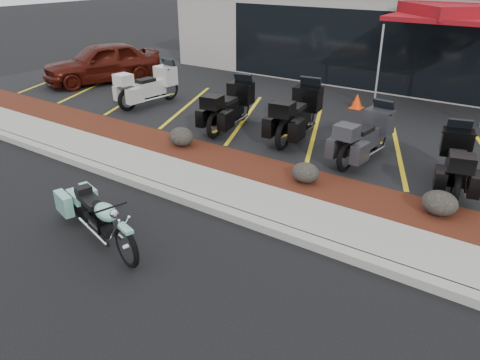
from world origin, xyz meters
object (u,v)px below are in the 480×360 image
Objects in this scene: touring_white at (169,80)px; parked_car at (102,63)px; hero_cruiser at (126,241)px; popup_canopy at (454,13)px; traffic_cone at (357,101)px.

parked_car is at bearing 89.66° from touring_white.
touring_white reaches higher than hero_cruiser.
popup_canopy is (1.70, 11.30, 2.43)m from hero_cruiser.
hero_cruiser is at bearing -16.94° from parked_car.
popup_canopy is (11.01, 3.85, 2.01)m from parked_car.
touring_white is (-5.59, 7.01, 0.37)m from hero_cruiser.
hero_cruiser is 5.56× the size of traffic_cone.
touring_white is at bearing 15.01° from parked_car.
popup_canopy reaches higher than parked_car.
popup_canopy reaches higher than hero_cruiser.
touring_white is 8.71m from popup_canopy.
hero_cruiser is 11.93m from parked_car.
touring_white is at bearing -154.35° from traffic_cone.
parked_car reaches higher than hero_cruiser.
hero_cruiser is 9.57m from traffic_cone.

